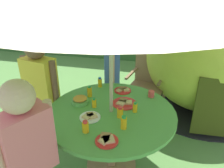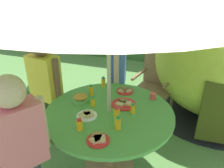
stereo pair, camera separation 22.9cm
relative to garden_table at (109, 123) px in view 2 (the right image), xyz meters
The scene contains 22 objects.
ground_plane 0.60m from the garden_table, ahead, with size 10.00×10.00×0.02m, color #548442.
hedge_backdrop 3.80m from the garden_table, 90.00° to the left, with size 9.00×0.70×1.71m, color #33602D.
garden_table is the anchor object (origin of this frame).
wooden_chair 1.30m from the garden_table, 77.79° to the left, with size 0.59×0.58×0.98m.
dome_tent 2.03m from the garden_table, 56.36° to the left, with size 2.09×2.09×1.76m.
potted_plant 1.38m from the garden_table, 156.41° to the left, with size 0.40×0.40×0.63m.
child_in_blue_shirt 0.91m from the garden_table, 102.42° to the left, with size 0.26×0.45×1.35m.
child_in_yellow_shirt 0.93m from the garden_table, 167.89° to the left, with size 0.46×0.27×1.38m.
child_in_pink_shirt 0.92m from the garden_table, 120.12° to the right, with size 0.35×0.41×1.36m.
snack_bowl 0.40m from the garden_table, 167.70° to the left, with size 0.17×0.17×0.08m.
plate_near_right 0.47m from the garden_table, 81.71° to the right, with size 0.19×0.19×0.03m.
plate_far_left 0.25m from the garden_table, 59.01° to the left, with size 0.26×0.26×0.03m.
plate_far_right 0.28m from the garden_table, 137.70° to the right, with size 0.20×0.20×0.03m.
plate_center_back 0.47m from the garden_table, 85.94° to the left, with size 0.19×0.19×0.03m.
juice_bottle_near_left 0.27m from the garden_table, 168.03° to the left, with size 0.05×0.05×0.10m.
juice_bottle_center_front 0.30m from the garden_table, 11.14° to the left, with size 0.05×0.05×0.11m.
juice_bottle_mid_left 0.44m from the garden_table, 141.13° to the left, with size 0.05×0.05×0.13m.
juice_bottle_mid_right 0.60m from the garden_table, 117.27° to the left, with size 0.05×0.05×0.12m.
juice_bottle_front_edge 0.23m from the garden_table, 36.49° to the right, with size 0.06×0.06×0.11m.
juice_bottle_back_edge 0.35m from the garden_table, 54.91° to the right, with size 0.05×0.05×0.13m.
juice_bottle_spot_a 0.43m from the garden_table, 111.16° to the right, with size 0.06×0.06×0.11m.
cup_near 0.56m from the garden_table, 47.03° to the left, with size 0.07×0.07×0.07m, color #E04C47.
Camera 2 is at (0.65, -1.76, 1.94)m, focal length 35.81 mm.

